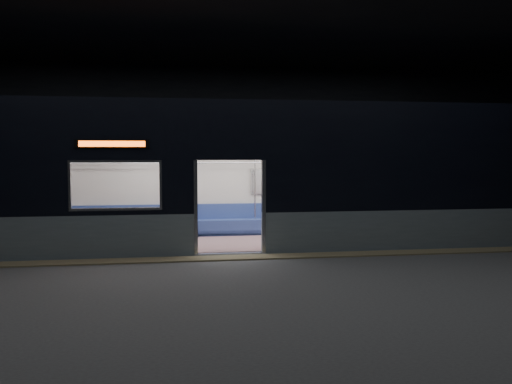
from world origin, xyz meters
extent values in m
cube|color=#47494C|center=(0.00, 0.00, -0.01)|extent=(24.00, 14.00, 0.01)
cube|color=black|center=(0.00, 0.00, 4.98)|extent=(24.00, 14.00, 0.04)
cube|color=black|center=(0.00, 6.98, 2.50)|extent=(24.00, 0.04, 5.00)
cube|color=black|center=(0.00, -6.98, 2.50)|extent=(24.00, 0.04, 5.00)
cube|color=#8C7F59|center=(0.00, 0.55, 0.01)|extent=(22.80, 0.50, 0.03)
cube|color=gray|center=(4.85, 1.06, 0.45)|extent=(8.30, 0.12, 0.90)
cube|color=black|center=(4.85, 1.06, 2.05)|extent=(8.30, 0.12, 2.30)
cube|color=black|center=(0.00, 1.06, 2.62)|extent=(1.40, 0.12, 1.15)
cube|color=#B7BABC|center=(-0.74, 1.06, 1.02)|extent=(0.08, 0.14, 2.05)
cube|color=#B7BABC|center=(0.74, 1.06, 1.02)|extent=(0.08, 0.14, 2.05)
cube|color=black|center=(-2.45, 0.98, 2.39)|extent=(1.50, 0.04, 0.18)
cube|color=#FF530E|center=(-2.45, 0.97, 2.39)|extent=(1.34, 0.03, 0.12)
cube|color=beige|center=(0.00, 3.94, 1.60)|extent=(18.00, 0.12, 3.20)
cube|color=black|center=(0.00, 2.50, 3.28)|extent=(18.00, 3.00, 0.15)
cube|color=#815E5E|center=(0.00, 2.50, 0.02)|extent=(17.76, 2.76, 0.04)
cube|color=beige|center=(0.00, 2.50, 2.35)|extent=(17.76, 2.76, 0.10)
cube|color=#2F4389|center=(0.00, 3.62, 0.24)|extent=(11.00, 0.48, 0.41)
cube|color=#2F4389|center=(0.00, 3.81, 0.65)|extent=(11.00, 0.10, 0.40)
cube|color=#705156|center=(-3.30, 1.41, 0.24)|extent=(4.40, 0.48, 0.41)
cube|color=#705156|center=(3.30, 1.41, 0.24)|extent=(4.40, 0.48, 0.41)
cylinder|color=silver|center=(-0.95, 1.37, 1.17)|extent=(0.04, 0.04, 2.26)
cylinder|color=silver|center=(-0.95, 3.63, 1.17)|extent=(0.04, 0.04, 2.26)
cylinder|color=silver|center=(0.95, 1.37, 1.17)|extent=(0.04, 0.04, 2.26)
cylinder|color=silver|center=(0.95, 3.63, 1.17)|extent=(0.04, 0.04, 2.26)
cylinder|color=silver|center=(0.00, 3.58, 1.95)|extent=(11.00, 0.03, 0.03)
cube|color=black|center=(-1.16, 3.41, 0.52)|extent=(0.15, 0.42, 0.14)
cube|color=black|center=(-0.97, 3.41, 0.52)|extent=(0.15, 0.42, 0.14)
cylinder|color=black|center=(-1.16, 3.22, 0.26)|extent=(0.10, 0.10, 0.43)
cylinder|color=black|center=(-0.97, 3.22, 0.26)|extent=(0.10, 0.10, 0.43)
cube|color=pink|center=(-1.07, 3.59, 0.54)|extent=(0.36, 0.20, 0.18)
cylinder|color=pink|center=(-1.07, 3.62, 0.85)|extent=(0.40, 0.40, 0.47)
sphere|color=tan|center=(-1.07, 3.60, 1.19)|extent=(0.19, 0.19, 0.19)
sphere|color=black|center=(-1.07, 3.63, 1.22)|extent=(0.20, 0.20, 0.20)
cube|color=black|center=(-1.04, 3.35, 0.65)|extent=(0.29, 0.27, 0.12)
cube|color=white|center=(1.36, 3.85, 1.44)|extent=(0.90, 0.03, 0.59)
camera|label=1|loc=(-1.26, -10.57, 2.19)|focal=38.00mm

